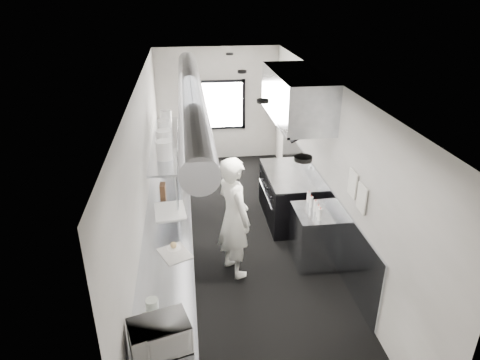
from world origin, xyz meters
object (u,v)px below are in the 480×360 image
object	(u,v)px
pass_shelf	(165,143)
range	(288,196)
small_plate	(174,248)
plate_stack_a	(164,150)
plate_stack_c	(164,128)
squeeze_bottle_e	(309,197)
squeeze_bottle_d	(311,202)
far_work_table	(173,155)
line_cook	(234,217)
deli_tub_a	(147,320)
squeeze_bottle_c	(315,206)
squeeze_bottle_b	(318,211)
bottle_station	(314,236)
deli_tub_b	(152,304)
cutting_board	(170,211)
exhaust_hood	(296,96)
prep_counter	(170,239)
plate_stack_d	(166,119)
squeeze_bottle_a	(320,214)
knife_block	(163,190)
microwave	(160,336)
plate_stack_b	(164,140)

from	to	relation	value
pass_shelf	range	bearing A→B (deg)	-7.67
small_plate	plate_stack_a	size ratio (longest dim) A/B	0.65
plate_stack_c	squeeze_bottle_e	bearing A→B (deg)	-35.19
range	squeeze_bottle_d	size ratio (longest dim) A/B	8.81
far_work_table	line_cook	xyz separation A→B (m)	(0.98, -4.03, 0.52)
far_work_table	small_plate	xyz separation A→B (m)	(0.09, -4.65, 0.46)
squeeze_bottle_e	small_plate	bearing A→B (deg)	-153.52
deli_tub_a	squeeze_bottle_c	distance (m)	3.26
pass_shelf	range	xyz separation A→B (m)	(2.23, -0.30, -1.07)
plate_stack_c	squeeze_bottle_b	distance (m)	3.24
pass_shelf	bottle_station	xyz separation A→B (m)	(2.34, -1.70, -1.09)
deli_tub_b	cutting_board	xyz separation A→B (m)	(0.15, 2.17, -0.04)
exhaust_hood	line_cook	size ratio (longest dim) A/B	1.14
far_work_table	plate_stack_c	bearing A→B (deg)	-91.80
prep_counter	pass_shelf	bearing A→B (deg)	91.56
plate_stack_a	plate_stack_d	size ratio (longest dim) A/B	0.91
far_work_table	deli_tub_a	world-z (taller)	deli_tub_a
line_cook	squeeze_bottle_e	bearing A→B (deg)	-94.97
plate_stack_a	line_cook	bearing A→B (deg)	-44.11
far_work_table	small_plate	distance (m)	4.68
cutting_board	squeeze_bottle_a	world-z (taller)	squeeze_bottle_a
small_plate	plate_stack_c	world-z (taller)	plate_stack_c
squeeze_bottle_e	plate_stack_a	bearing A→B (deg)	167.22
cutting_board	squeeze_bottle_b	world-z (taller)	squeeze_bottle_b
squeeze_bottle_b	squeeze_bottle_e	distance (m)	0.48
exhaust_hood	cutting_board	distance (m)	2.89
deli_tub_b	range	bearing A→B (deg)	54.67
knife_block	microwave	bearing A→B (deg)	-86.36
exhaust_hood	cutting_board	bearing A→B (deg)	-153.62
plate_stack_a	plate_stack_b	distance (m)	0.45
plate_stack_b	plate_stack_d	bearing A→B (deg)	90.11
exhaust_hood	range	bearing A→B (deg)	180.00
squeeze_bottle_b	plate_stack_c	bearing A→B (deg)	137.89
exhaust_hood	plate_stack_d	distance (m)	2.63
exhaust_hood	squeeze_bottle_b	size ratio (longest dim) A/B	12.05
squeeze_bottle_d	pass_shelf	bearing A→B (deg)	146.08
prep_counter	plate_stack_b	distance (m)	1.70
pass_shelf	squeeze_bottle_b	world-z (taller)	pass_shelf
squeeze_bottle_a	small_plate	bearing A→B (deg)	-167.35
deli_tub_a	knife_block	distance (m)	2.99
squeeze_bottle_e	far_work_table	bearing A→B (deg)	122.37
cutting_board	prep_counter	bearing A→B (deg)	-102.48
knife_block	squeeze_bottle_a	bearing A→B (deg)	-23.23
exhaust_hood	squeeze_bottle_d	xyz separation A→B (m)	(0.01, -1.24, -1.40)
range	squeeze_bottle_e	bearing A→B (deg)	-85.97
exhaust_hood	squeeze_bottle_e	distance (m)	1.76
bottle_station	squeeze_bottle_a	world-z (taller)	squeeze_bottle_a
far_work_table	plate_stack_d	xyz separation A→B (m)	(-0.04, -1.37, 1.29)
range	plate_stack_a	xyz separation A→B (m)	(-2.21, -0.55, 1.25)
prep_counter	line_cook	distance (m)	1.16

